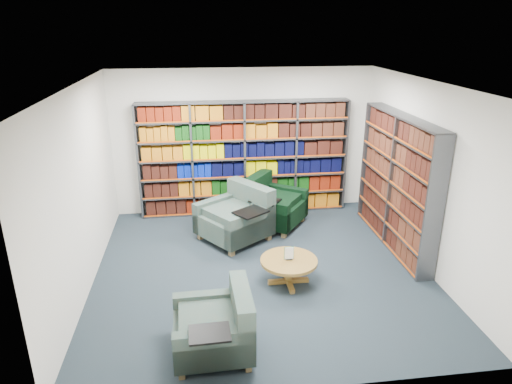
{
  "coord_description": "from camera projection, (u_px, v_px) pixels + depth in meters",
  "views": [
    {
      "loc": [
        -0.89,
        -6.12,
        3.57
      ],
      "look_at": [
        0.0,
        0.6,
        1.05
      ],
      "focal_mm": 32.0,
      "sensor_mm": 36.0,
      "label": 1
    }
  ],
  "objects": [
    {
      "name": "bookshelf_back",
      "position": [
        244.0,
        159.0,
        8.83
      ],
      "size": [
        4.0,
        0.28,
        2.2
      ],
      "color": "#47494F",
      "rests_on": "ground"
    },
    {
      "name": "room_shell",
      "position": [
        261.0,
        184.0,
        6.55
      ],
      "size": [
        5.02,
        5.02,
        2.82
      ],
      "color": "black",
      "rests_on": "ground"
    },
    {
      "name": "chair_teal_left",
      "position": [
        238.0,
        218.0,
        7.95
      ],
      "size": [
        1.43,
        1.45,
        0.94
      ],
      "color": "#08313B",
      "rests_on": "ground"
    },
    {
      "name": "bookshelf_right",
      "position": [
        397.0,
        183.0,
        7.5
      ],
      "size": [
        0.28,
        2.5,
        2.2
      ],
      "color": "#47494F",
      "rests_on": "ground"
    },
    {
      "name": "chair_green_right",
      "position": [
        269.0,
        206.0,
        8.51
      ],
      "size": [
        1.38,
        1.4,
        0.9
      ],
      "color": "black",
      "rests_on": "ground"
    },
    {
      "name": "chair_teal_front",
      "position": [
        220.0,
        328.0,
        5.17
      ],
      "size": [
        0.9,
        1.04,
        0.8
      ],
      "color": "#08313B",
      "rests_on": "ground"
    },
    {
      "name": "coffee_table",
      "position": [
        289.0,
        264.0,
        6.56
      ],
      "size": [
        0.82,
        0.82,
        0.58
      ],
      "color": "olive",
      "rests_on": "ground"
    }
  ]
}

